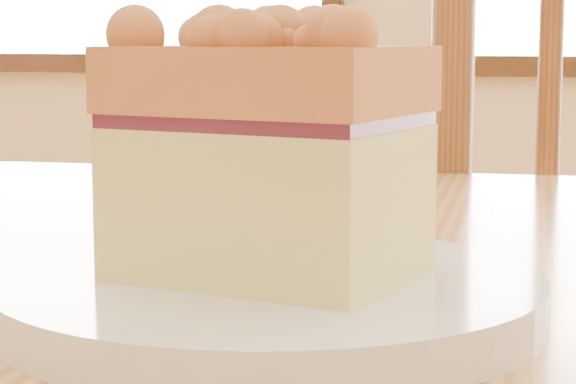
{
  "coord_description": "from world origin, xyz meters",
  "views": [
    {
      "loc": [
        0.06,
        -0.43,
        0.87
      ],
      "look_at": [
        -0.08,
        0.06,
        0.8
      ],
      "focal_mm": 70.0,
      "sensor_mm": 36.0,
      "label": 1
    }
  ],
  "objects": [
    {
      "name": "plate",
      "position": [
        -0.08,
        0.03,
        0.76
      ],
      "size": [
        0.24,
        0.24,
        0.02
      ],
      "color": "white",
      "rests_on": "cafe_table_main"
    },
    {
      "name": "cake_slice",
      "position": [
        -0.08,
        0.03,
        0.83
      ],
      "size": [
        0.14,
        0.12,
        0.12
      ],
      "rotation": [
        0.0,
        0.0,
        -0.2
      ],
      "color": "#F5E88A",
      "rests_on": "plate"
    }
  ]
}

